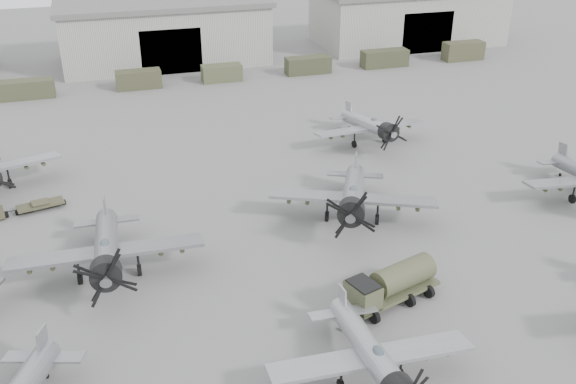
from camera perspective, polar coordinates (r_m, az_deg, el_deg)
name	(u,v)px	position (r m, az deg, el deg)	size (l,w,h in m)	color
ground	(298,316)	(40.45, 0.87, -10.99)	(220.00, 220.00, 0.00)	slate
hangar_center	(164,30)	(95.10, -10.96, 13.92)	(29.00, 14.80, 8.70)	#ADADA2
hangar_right	(407,14)	(106.04, 10.58, 15.25)	(29.00, 14.80, 8.70)	#ADADA2
support_truck_2	(27,89)	(84.21, -22.22, 8.46)	(6.43, 2.20, 2.20)	#3D3F29
support_truck_3	(139,79)	(83.94, -13.13, 9.73)	(5.56, 2.20, 2.27)	#3D3E28
support_truck_4	(222,73)	(85.26, -5.91, 10.48)	(5.16, 2.20, 2.10)	#464A30
support_truck_5	(308,65)	(88.19, 1.79, 11.20)	(6.09, 2.20, 2.24)	#383925
support_truck_6	(385,58)	(92.31, 8.58, 11.67)	(6.56, 2.20, 2.34)	#383A26
support_truck_7	(463,51)	(98.13, 15.31, 12.01)	(5.90, 2.20, 2.59)	#3F3F29
aircraft_near_1	(373,356)	(34.81, 7.61, -14.29)	(11.20, 10.08, 4.48)	#9A9DA3
aircraft_mid_1	(106,250)	(44.02, -15.85, -5.00)	(12.84, 11.56, 5.15)	gray
aircraft_mid_2	(353,196)	(49.40, 5.79, -0.35)	(12.66, 11.49, 5.19)	gray
aircraft_far_1	(371,126)	(64.23, 7.41, 5.86)	(11.45, 10.30, 4.57)	#9DA0A6
fuel_tanker	(392,282)	(41.39, 9.22, -7.94)	(6.84, 4.30, 2.51)	#44472E
tug_trailer	(11,211)	(55.57, -23.42, -1.54)	(6.43, 2.57, 1.27)	#3F3D29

